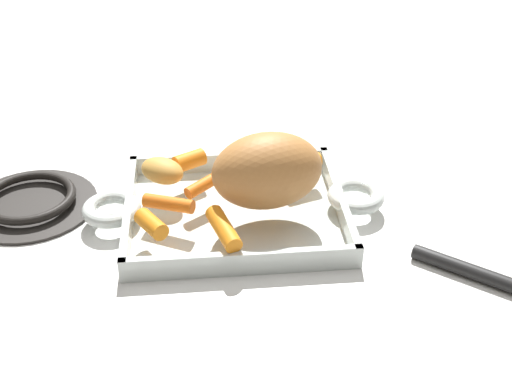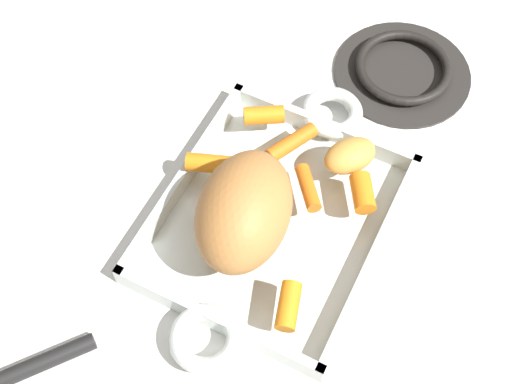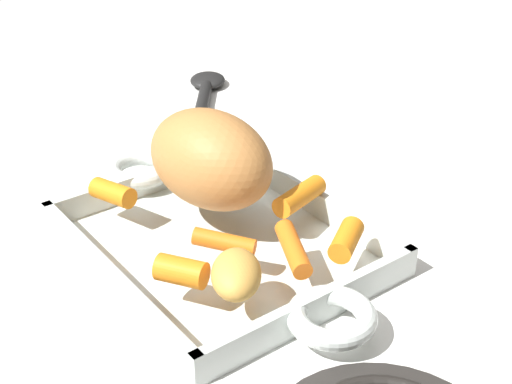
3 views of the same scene
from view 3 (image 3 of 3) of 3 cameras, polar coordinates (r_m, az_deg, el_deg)
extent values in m
plane|color=white|center=(0.72, -2.75, -4.60)|extent=(2.04, 2.04, 0.00)
cube|color=silver|center=(0.72, -2.76, -4.38)|extent=(0.28, 0.24, 0.01)
cube|color=silver|center=(0.77, 4.36, -0.70)|extent=(0.28, 0.01, 0.03)
cube|color=silver|center=(0.66, -11.15, -6.85)|extent=(0.28, 0.01, 0.03)
cube|color=silver|center=(0.62, 4.50, -9.15)|extent=(0.01, 0.24, 0.03)
cube|color=silver|center=(0.81, -8.30, 0.72)|extent=(0.01, 0.24, 0.03)
torus|color=silver|center=(0.61, 5.91, -9.64)|extent=(0.08, 0.08, 0.02)
torus|color=silver|center=(0.83, -9.09, 1.74)|extent=(0.08, 0.08, 0.02)
ellipsoid|color=#BA793D|center=(0.71, -3.56, 2.58)|extent=(0.15, 0.12, 0.10)
cylinder|color=orange|center=(0.74, -11.10, -0.06)|extent=(0.05, 0.03, 0.02)
cylinder|color=orange|center=(0.66, 7.05, -3.71)|extent=(0.04, 0.05, 0.02)
cylinder|color=orange|center=(0.65, 2.91, -4.43)|extent=(0.07, 0.04, 0.02)
cylinder|color=orange|center=(0.66, -2.49, -3.92)|extent=(0.06, 0.05, 0.02)
cylinder|color=orange|center=(0.62, -5.83, -6.16)|extent=(0.05, 0.04, 0.02)
cylinder|color=orange|center=(0.73, 3.43, -0.31)|extent=(0.04, 0.07, 0.03)
ellipsoid|color=gold|center=(0.61, -1.55, -6.42)|extent=(0.08, 0.07, 0.03)
cylinder|color=black|center=(1.00, -4.32, 6.32)|extent=(0.16, 0.13, 0.02)
ellipsoid|color=black|center=(1.10, -3.79, 8.68)|extent=(0.08, 0.08, 0.02)
camera|label=1|loc=(1.16, 35.48, 30.75)|focal=48.01mm
camera|label=2|loc=(0.91, -34.71, 45.32)|focal=49.34mm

